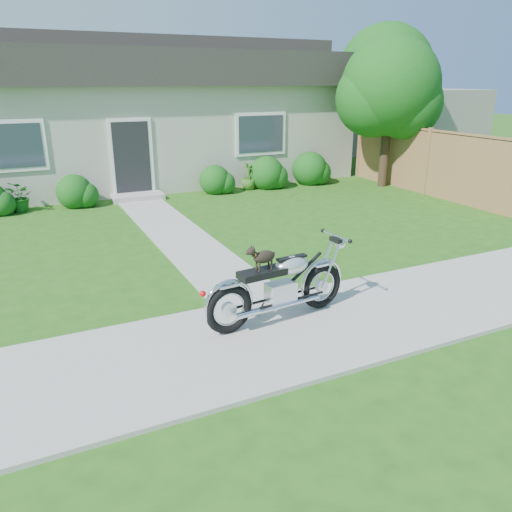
{
  "coord_description": "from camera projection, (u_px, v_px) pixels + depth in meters",
  "views": [
    {
      "loc": [
        -4.4,
        -5.16,
        3.16
      ],
      "look_at": [
        -1.46,
        1.0,
        0.75
      ],
      "focal_mm": 35.0,
      "sensor_mm": 36.0,
      "label": 1
    }
  ],
  "objects": [
    {
      "name": "ground",
      "position": [
        376.0,
        311.0,
        7.24
      ],
      "size": [
        80.0,
        80.0,
        0.0
      ],
      "primitive_type": "plane",
      "color": "#235114",
      "rests_on": "ground"
    },
    {
      "name": "motorcycle_with_dog",
      "position": [
        281.0,
        285.0,
        6.75
      ],
      "size": [
        2.22,
        0.6,
        1.12
      ],
      "rotation": [
        0.0,
        0.0,
        0.09
      ],
      "color": "black",
      "rests_on": "sidewalk"
    },
    {
      "name": "fence",
      "position": [
        428.0,
        162.0,
        14.37
      ],
      "size": [
        0.12,
        6.62,
        1.9
      ],
      "color": "olive",
      "rests_on": "ground"
    },
    {
      "name": "tree_far",
      "position": [
        389.0,
        78.0,
        17.46
      ],
      "size": [
        3.3,
        3.3,
        5.07
      ],
      "color": "#3D2B1C",
      "rests_on": "ground"
    },
    {
      "name": "potted_plant_left",
      "position": [
        20.0,
        196.0,
        12.57
      ],
      "size": [
        0.92,
        0.94,
        0.79
      ],
      "primitive_type": "imported",
      "rotation": [
        0.0,
        0.0,
        5.38
      ],
      "color": "#164F15",
      "rests_on": "ground"
    },
    {
      "name": "potted_plant_right",
      "position": [
        248.0,
        176.0,
        15.14
      ],
      "size": [
        0.65,
        0.65,
        0.83
      ],
      "primitive_type": "imported",
      "rotation": [
        0.0,
        0.0,
        0.91
      ],
      "color": "#32671C",
      "rests_on": "ground"
    },
    {
      "name": "walkway",
      "position": [
        176.0,
        233.0,
        10.88
      ],
      "size": [
        1.2,
        8.0,
        0.03
      ],
      "primitive_type": "cube",
      "color": "#9E9B93",
      "rests_on": "ground"
    },
    {
      "name": "sidewalk",
      "position": [
        377.0,
        310.0,
        7.23
      ],
      "size": [
        24.0,
        2.2,
        0.04
      ],
      "primitive_type": "cube",
      "color": "#9E9B93",
      "rests_on": "ground"
    },
    {
      "name": "tree_near",
      "position": [
        395.0,
        91.0,
        14.83
      ],
      "size": [
        2.92,
        2.91,
        4.46
      ],
      "color": "#3D2B1C",
      "rests_on": "ground"
    },
    {
      "name": "shrub_row",
      "position": [
        213.0,
        179.0,
        14.62
      ],
      "size": [
        10.14,
        1.12,
        1.12
      ],
      "color": "#154D14",
      "rests_on": "ground"
    },
    {
      "name": "house",
      "position": [
        154.0,
        112.0,
        16.73
      ],
      "size": [
        12.6,
        7.03,
        4.5
      ],
      "color": "#B6B1A4",
      "rests_on": "ground"
    }
  ]
}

